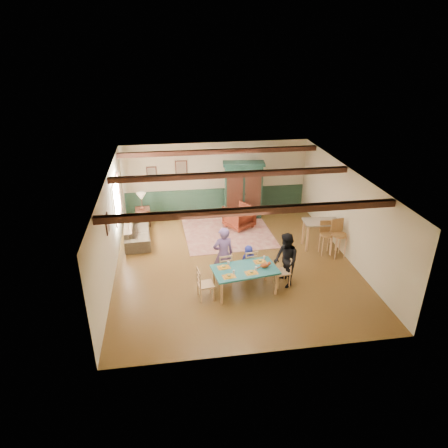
{
  "coord_description": "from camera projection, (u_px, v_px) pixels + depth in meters",
  "views": [
    {
      "loc": [
        -1.84,
        -10.44,
        6.16
      ],
      "look_at": [
        -0.25,
        0.2,
        1.15
      ],
      "focal_mm": 32.0,
      "sensor_mm": 36.0,
      "label": 1
    }
  ],
  "objects": [
    {
      "name": "wall_left",
      "position": [
        111.0,
        228.0,
        11.17
      ],
      "size": [
        0.02,
        8.0,
        2.7
      ],
      "primitive_type": "cube",
      "color": "beige",
      "rests_on": "floor"
    },
    {
      "name": "armoire",
      "position": [
        243.0,
        190.0,
        14.77
      ],
      "size": [
        1.56,
        0.76,
        2.12
      ],
      "primitive_type": "cube",
      "rotation": [
        0.0,
        0.0,
        -0.11
      ],
      "color": "#122D23",
      "rests_on": "floor"
    },
    {
      "name": "wall_right",
      "position": [
        347.0,
        213.0,
        12.11
      ],
      "size": [
        0.02,
        8.0,
        2.7
      ],
      "primitive_type": "cube",
      "color": "beige",
      "rests_on": "floor"
    },
    {
      "name": "place_setting_far_left",
      "position": [
        224.0,
        266.0,
        10.46
      ],
      "size": [
        0.41,
        0.33,
        0.11
      ],
      "primitive_type": null,
      "rotation": [
        0.0,
        0.0,
        0.14
      ],
      "color": "orange",
      "rests_on": "dining_table"
    },
    {
      "name": "person_child",
      "position": [
        248.0,
        261.0,
        11.25
      ],
      "size": [
        0.49,
        0.36,
        0.93
      ],
      "primitive_type": "imported",
      "rotation": [
        0.0,
        0.0,
        3.28
      ],
      "color": "#2830A3",
      "rests_on": "floor"
    },
    {
      "name": "wall_back",
      "position": [
        216.0,
        177.0,
        15.22
      ],
      "size": [
        7.0,
        0.02,
        2.7
      ],
      "primitive_type": "cube",
      "color": "beige",
      "rests_on": "floor"
    },
    {
      "name": "picture_back_b",
      "position": [
        152.0,
        173.0,
        14.75
      ],
      "size": [
        0.38,
        0.04,
        0.48
      ],
      "primitive_type": null,
      "color": "gray",
      "rests_on": "wall_back"
    },
    {
      "name": "counter_table",
      "position": [
        320.0,
        234.0,
        12.78
      ],
      "size": [
        1.16,
        0.74,
        0.92
      ],
      "primitive_type": null,
      "rotation": [
        0.0,
        0.0,
        -0.09
      ],
      "color": "#BBAB92",
      "rests_on": "floor"
    },
    {
      "name": "dining_chair_end_right",
      "position": [
        282.0,
        271.0,
        10.8
      ],
      "size": [
        0.46,
        0.44,
        0.88
      ],
      "primitive_type": null,
      "rotation": [
        0.0,
        0.0,
        -1.43
      ],
      "color": "tan",
      "rests_on": "floor"
    },
    {
      "name": "person_woman",
      "position": [
        286.0,
        260.0,
        10.69
      ],
      "size": [
        0.68,
        0.82,
        1.53
      ],
      "primitive_type": "imported",
      "rotation": [
        0.0,
        0.0,
        -1.43
      ],
      "color": "black",
      "rests_on": "floor"
    },
    {
      "name": "area_rug",
      "position": [
        226.0,
        229.0,
        14.23
      ],
      "size": [
        3.11,
        3.65,
        0.01
      ],
      "primitive_type": "cube",
      "rotation": [
        0.0,
        0.0,
        0.04
      ],
      "color": "beige",
      "rests_on": "floor"
    },
    {
      "name": "dining_chair_far_left",
      "position": [
        224.0,
        267.0,
        11.01
      ],
      "size": [
        0.44,
        0.46,
        0.88
      ],
      "primitive_type": null,
      "rotation": [
        0.0,
        0.0,
        3.28
      ],
      "color": "tan",
      "rests_on": "floor"
    },
    {
      "name": "sofa",
      "position": [
        137.0,
        231.0,
        13.34
      ],
      "size": [
        0.94,
        2.13,
        0.61
      ],
      "primitive_type": "imported",
      "rotation": [
        0.0,
        0.0,
        1.63
      ],
      "color": "#433829",
      "rests_on": "floor"
    },
    {
      "name": "table_lamp",
      "position": [
        142.0,
        201.0,
        14.13
      ],
      "size": [
        0.35,
        0.35,
        0.59
      ],
      "primitive_type": null,
      "rotation": [
        0.0,
        0.0,
        0.07
      ],
      "color": "beige",
      "rests_on": "end_table"
    },
    {
      "name": "dining_chair_far_right",
      "position": [
        249.0,
        263.0,
        11.2
      ],
      "size": [
        0.44,
        0.46,
        0.88
      ],
      "primitive_type": null,
      "rotation": [
        0.0,
        0.0,
        3.28
      ],
      "color": "tan",
      "rests_on": "floor"
    },
    {
      "name": "floor",
      "position": [
        233.0,
        260.0,
        12.21
      ],
      "size": [
        8.0,
        8.0,
        0.0
      ],
      "primitive_type": "plane",
      "color": "brown",
      "rests_on": "ground"
    },
    {
      "name": "ceiling_beam_front",
      "position": [
        251.0,
        211.0,
        9.04
      ],
      "size": [
        6.95,
        0.16,
        0.16
      ],
      "primitive_type": "cube",
      "color": "black",
      "rests_on": "ceiling"
    },
    {
      "name": "bar_stool_left",
      "position": [
        326.0,
        238.0,
        12.36
      ],
      "size": [
        0.39,
        0.43,
        1.07
      ],
      "primitive_type": null,
      "rotation": [
        0.0,
        0.0,
        -0.04
      ],
      "color": "#A87741",
      "rests_on": "floor"
    },
    {
      "name": "ceiling_beam_back",
      "position": [
        219.0,
        152.0,
        13.8
      ],
      "size": [
        6.95,
        0.16,
        0.16
      ],
      "primitive_type": "cube",
      "color": "black",
      "rests_on": "ceiling"
    },
    {
      "name": "cat",
      "position": [
        265.0,
        265.0,
        10.43
      ],
      "size": [
        0.35,
        0.18,
        0.17
      ],
      "primitive_type": null,
      "rotation": [
        0.0,
        0.0,
        0.14
      ],
      "color": "#C85223",
      "rests_on": "dining_table"
    },
    {
      "name": "dining_chair_end_left",
      "position": [
        206.0,
        284.0,
        10.25
      ],
      "size": [
        0.46,
        0.44,
        0.88
      ],
      "primitive_type": null,
      "rotation": [
        0.0,
        0.0,
        1.71
      ],
      "color": "tan",
      "rests_on": "floor"
    },
    {
      "name": "wainscot_back",
      "position": [
        216.0,
        199.0,
        15.59
      ],
      "size": [
        6.95,
        0.03,
        0.9
      ],
      "primitive_type": "cube",
      "color": "#223F2E",
      "rests_on": "floor"
    },
    {
      "name": "picture_back_a",
      "position": [
        181.0,
        168.0,
        14.83
      ],
      "size": [
        0.45,
        0.04,
        0.55
      ],
      "primitive_type": null,
      "color": "gray",
      "rests_on": "wall_back"
    },
    {
      "name": "ceiling",
      "position": [
        234.0,
        176.0,
        11.07
      ],
      "size": [
        7.0,
        8.0,
        0.02
      ],
      "primitive_type": "cube",
      "color": "white",
      "rests_on": "wall_back"
    },
    {
      "name": "dining_table",
      "position": [
        245.0,
        280.0,
        10.56
      ],
      "size": [
        1.79,
        1.16,
        0.7
      ],
      "primitive_type": null,
      "rotation": [
        0.0,
        0.0,
        0.14
      ],
      "color": "#216A67",
      "rests_on": "floor"
    },
    {
      "name": "ceiling_beam_mid",
      "position": [
        232.0,
        175.0,
        11.46
      ],
      "size": [
        6.95,
        0.16,
        0.16
      ],
      "primitive_type": "cube",
      "color": "black",
      "rests_on": "ceiling"
    },
    {
      "name": "person_man",
      "position": [
        223.0,
        254.0,
        10.92
      ],
      "size": [
        0.63,
        0.46,
        1.6
      ],
      "primitive_type": "imported",
      "rotation": [
        0.0,
        0.0,
        3.28
      ],
      "color": "#74538F",
      "rests_on": "floor"
    },
    {
      "name": "end_table",
      "position": [
        143.0,
        217.0,
        14.39
      ],
      "size": [
        0.56,
        0.56,
        0.64
      ],
      "primitive_type": null,
      "rotation": [
        0.0,
        0.0,
        0.07
      ],
      "color": "black",
      "rests_on": "floor"
    },
    {
      "name": "place_setting_far_right",
      "position": [
        260.0,
        260.0,
        10.73
      ],
      "size": [
        0.41,
        0.33,
        0.11
      ],
      "primitive_type": null,
      "rotation": [
        0.0,
        0.0,
        0.14
      ],
      "color": "orange",
      "rests_on": "dining_table"
    },
    {
      "name": "place_setting_near_center",
      "position": [
        251.0,
        271.0,
        10.22
      ],
      "size": [
        0.41,
        0.33,
        0.11
      ],
      "primitive_type": null,
      "rotation": [
        0.0,
        0.0,
        0.14
      ],
      "color": "orange",
      "rests_on": "dining_table"
    },
    {
      "name": "window_left",
      "position": [
        117.0,
        199.0,
        12.61
      ],
      "size": [
        0.06,
        1.6,
        1.3
      ],
      "primitive_type": null,
      "color": "white",
      "rests_on": "wall_left"
    },
    {
      "name": "place_setting_near_left",
      "position": [
        229.0,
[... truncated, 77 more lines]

